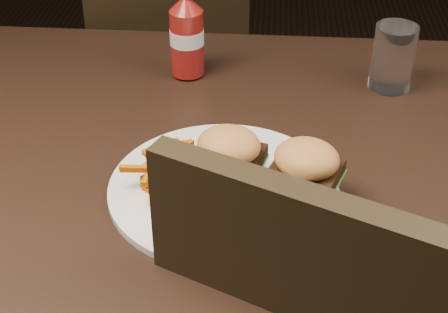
# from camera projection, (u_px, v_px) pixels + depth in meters

# --- Properties ---
(dining_table) EXTENTS (1.20, 0.80, 0.04)m
(dining_table) POSITION_uv_depth(u_px,v_px,m) (288.00, 165.00, 1.00)
(dining_table) COLOR black
(dining_table) RESTS_ON ground
(chair_far) EXTENTS (0.46, 0.46, 0.03)m
(chair_far) POSITION_uv_depth(u_px,v_px,m) (161.00, 108.00, 1.71)
(chair_far) COLOR black
(chair_far) RESTS_ON ground
(plate) EXTENTS (0.31, 0.31, 0.01)m
(plate) POSITION_uv_depth(u_px,v_px,m) (223.00, 189.00, 0.91)
(plate) COLOR white
(plate) RESTS_ON dining_table
(sandwich_half_a) EXTENTS (0.09, 0.09, 0.02)m
(sandwich_half_a) POSITION_uv_depth(u_px,v_px,m) (229.00, 173.00, 0.91)
(sandwich_half_a) COLOR #C8AB95
(sandwich_half_a) RESTS_ON plate
(sandwich_half_b) EXTENTS (0.10, 0.09, 0.02)m
(sandwich_half_b) POSITION_uv_depth(u_px,v_px,m) (304.00, 186.00, 0.89)
(sandwich_half_b) COLOR beige
(sandwich_half_b) RESTS_ON plate
(fries_pile) EXTENTS (0.11, 0.11, 0.04)m
(fries_pile) POSITION_uv_depth(u_px,v_px,m) (178.00, 170.00, 0.90)
(fries_pile) COLOR #C67904
(fries_pile) RESTS_ON plate
(ketchup_bottle) EXTENTS (0.06, 0.06, 0.11)m
(ketchup_bottle) POSITION_uv_depth(u_px,v_px,m) (187.00, 43.00, 1.15)
(ketchup_bottle) COLOR maroon
(ketchup_bottle) RESTS_ON dining_table
(tumbler) EXTENTS (0.09, 0.09, 0.11)m
(tumbler) POSITION_uv_depth(u_px,v_px,m) (393.00, 57.00, 1.12)
(tumbler) COLOR white
(tumbler) RESTS_ON dining_table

